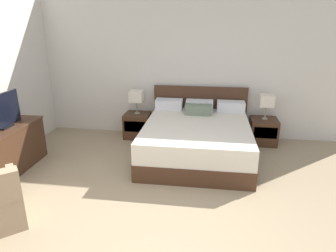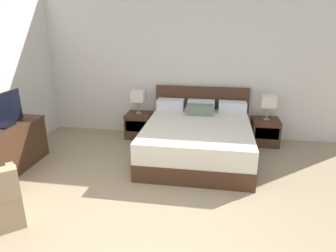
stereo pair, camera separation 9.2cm
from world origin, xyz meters
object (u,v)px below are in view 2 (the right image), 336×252
Objects in this scene: nightstand_left at (139,125)px; nightstand_right at (265,132)px; dresser at (8,148)px; table_lamp_left at (138,96)px; table_lamp_right at (269,101)px; bed at (198,138)px; tv at (4,111)px.

nightstand_left and nightstand_right have the same top height.
dresser reaches higher than nightstand_right.
table_lamp_left is 2.51m from table_lamp_right.
table_lamp_right is at bearing 31.04° from bed.
bed reaches higher than table_lamp_right.
table_lamp_left reaches higher than nightstand_right.
nightstand_right is at bearing -0.03° from table_lamp_left.
nightstand_left is at bearing 149.01° from bed.
table_lamp_left is (-2.51, 0.00, 0.61)m from nightstand_right.
table_lamp_left is 1.00× the size of table_lamp_right.
nightstand_left is 2.58m from table_lamp_right.
dresser is 0.60m from tv.
nightstand_right is (1.25, 0.75, -0.08)m from bed.
table_lamp_right is at bearing 23.14° from dresser.
tv reaches higher than table_lamp_left.
nightstand_left is 0.36× the size of dresser.
table_lamp_left is at bearing 148.96° from bed.
bed is at bearing 18.51° from tv.
bed is 1.55m from table_lamp_right.
nightstand_right is 4.54m from dresser.
table_lamp_left is at bearing 90.00° from nightstand_left.
tv is (0.00, 0.05, 0.60)m from dresser.
table_lamp_right reaches higher than nightstand_right.
table_lamp_right is 0.58× the size of tv.
nightstand_left is 1.07× the size of table_lamp_right.
tv is (-1.66, -1.73, 0.72)m from nightstand_left.
bed is 4.52× the size of table_lamp_right.
table_lamp_left is 0.58× the size of tv.
bed is 4.24× the size of nightstand_right.
tv reaches higher than dresser.
nightstand_right is (2.51, 0.00, 0.00)m from nightstand_left.
nightstand_left is 2.50m from tv.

